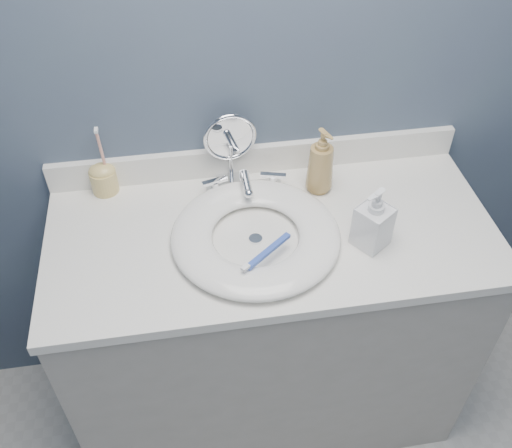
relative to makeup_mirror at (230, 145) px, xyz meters
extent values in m
cube|color=#444F66|center=(0.08, 0.04, 0.20)|extent=(2.20, 0.02, 2.40)
cube|color=#AEA89F|center=(0.08, -0.24, -0.58)|extent=(1.20, 0.55, 0.85)
cube|color=white|center=(0.08, -0.24, -0.14)|extent=(1.22, 0.57, 0.03)
cube|color=white|center=(0.08, 0.03, -0.08)|extent=(1.22, 0.02, 0.09)
cylinder|color=silver|center=(0.03, -0.27, -0.12)|extent=(0.04, 0.04, 0.01)
cube|color=silver|center=(0.03, -0.06, -0.12)|extent=(0.22, 0.05, 0.01)
cylinder|color=silver|center=(0.03, -0.06, -0.09)|extent=(0.03, 0.03, 0.06)
cylinder|color=silver|center=(0.03, -0.10, -0.06)|extent=(0.02, 0.09, 0.02)
sphere|color=silver|center=(0.03, -0.15, -0.06)|extent=(0.03, 0.03, 0.03)
cylinder|color=silver|center=(-0.05, -0.06, -0.10)|extent=(0.02, 0.02, 0.03)
cube|color=silver|center=(-0.05, -0.06, -0.08)|extent=(0.08, 0.03, 0.01)
cylinder|color=silver|center=(0.12, -0.06, -0.10)|extent=(0.02, 0.02, 0.03)
cube|color=silver|center=(0.12, -0.06, -0.08)|extent=(0.08, 0.03, 0.01)
cylinder|color=silver|center=(0.00, 0.00, -0.12)|extent=(0.09, 0.09, 0.01)
cylinder|color=silver|center=(0.00, 0.00, -0.06)|extent=(0.01, 0.01, 0.11)
torus|color=silver|center=(0.00, 0.00, 0.03)|extent=(0.15, 0.03, 0.15)
cylinder|color=white|center=(0.00, 0.00, 0.03)|extent=(0.13, 0.02, 0.13)
imported|color=#A7864B|center=(0.25, -0.09, -0.02)|extent=(0.10, 0.10, 0.20)
imported|color=silver|center=(0.33, -0.32, -0.03)|extent=(0.11, 0.11, 0.18)
cylinder|color=#D9BE6C|center=(-0.37, 0.00, -0.09)|extent=(0.08, 0.08, 0.07)
ellipsoid|color=#D9BE6C|center=(-0.37, 0.00, -0.05)|extent=(0.08, 0.06, 0.05)
cylinder|color=#F49D8A|center=(-0.36, 0.00, 0.01)|extent=(0.01, 0.02, 0.14)
cube|color=white|center=(-0.36, 0.00, 0.09)|extent=(0.01, 0.02, 0.01)
cube|color=#324FB2|center=(0.05, -0.35, -0.08)|extent=(0.13, 0.11, 0.01)
cube|color=white|center=(-0.02, -0.40, -0.07)|extent=(0.03, 0.02, 0.01)
camera|label=1|loc=(-0.14, -1.32, 0.96)|focal=40.00mm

